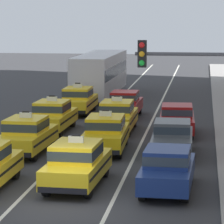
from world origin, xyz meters
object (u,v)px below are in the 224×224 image
object	(u,v)px
taxi_left_third	(53,115)
taxi_center_third	(117,115)
taxi_center_nearest	(77,163)
sedan_right_second	(172,137)
sedan_center_fourth	(125,103)
bus_left_fifth	(100,73)
taxi_center_second	(106,133)
sedan_right_nearest	(167,168)
sedan_right_third	(177,119)
taxi_left_second	(27,134)
taxi_left_fourth	(78,100)
traffic_light_pole	(200,103)

from	to	relation	value
taxi_left_third	taxi_center_third	world-z (taller)	same
taxi_center_nearest	sedan_right_second	bearing A→B (deg)	61.32
sedan_center_fourth	sedan_right_second	distance (m)	11.31
bus_left_fifth	sedan_center_fourth	xyz separation A→B (m)	(3.01, -9.60, -0.97)
taxi_center_second	sedan_right_nearest	distance (m)	7.30
taxi_center_nearest	sedan_right_third	size ratio (longest dim) A/B	1.06
taxi_left_second	taxi_center_nearest	xyz separation A→B (m)	(3.32, -5.40, 0.00)
sedan_right_third	taxi_center_third	bearing A→B (deg)	171.58
bus_left_fifth	sedan_right_nearest	distance (m)	27.30
bus_left_fifth	sedan_right_third	size ratio (longest dim) A/B	2.58
sedan_center_fourth	sedan_right_third	distance (m)	6.52
sedan_right_nearest	taxi_left_third	bearing A→B (deg)	120.72
sedan_right_second	taxi_left_third	bearing A→B (deg)	141.61
taxi_center_third	sedan_right_nearest	world-z (taller)	taxi_center_third
taxi_center_nearest	taxi_center_second	distance (m)	6.34
taxi_center_nearest	sedan_right_third	distance (m)	11.55
taxi_left_third	taxi_left_second	bearing A→B (deg)	-88.94
sedan_right_nearest	taxi_left_second	bearing A→B (deg)	139.73
taxi_center_third	taxi_left_fourth	bearing A→B (deg)	118.22
taxi_left_third	sedan_right_nearest	size ratio (longest dim) A/B	1.06
bus_left_fifth	sedan_right_third	bearing A→B (deg)	-67.15
sedan_center_fourth	traffic_light_pole	world-z (taller)	traffic_light_pole
bus_left_fifth	taxi_center_nearest	size ratio (longest dim) A/B	2.43
sedan_right_second	taxi_left_fourth	bearing A→B (deg)	118.83
bus_left_fifth	taxi_center_second	bearing A→B (deg)	-80.49
taxi_center_second	sedan_right_nearest	xyz separation A→B (m)	(3.18, -6.57, -0.03)
taxi_left_fourth	taxi_center_second	bearing A→B (deg)	-73.23
traffic_light_pole	taxi_left_fourth	bearing A→B (deg)	108.92
taxi_center_second	sedan_right_third	size ratio (longest dim) A/B	1.06
taxi_left_fourth	sedan_right_second	bearing A→B (deg)	-61.17
taxi_center_nearest	sedan_right_nearest	size ratio (longest dim) A/B	1.06
taxi_left_fourth	taxi_center_nearest	world-z (taller)	same
taxi_left_third	taxi_center_second	bearing A→B (deg)	-53.30
taxi_center_third	taxi_left_second	bearing A→B (deg)	-118.27
bus_left_fifth	sedan_center_fourth	world-z (taller)	bus_left_fifth
taxi_center_second	taxi_left_third	bearing A→B (deg)	126.70
taxi_left_second	bus_left_fifth	bearing A→B (deg)	89.65
bus_left_fifth	sedan_center_fourth	size ratio (longest dim) A/B	2.60
sedan_center_fourth	sedan_right_third	size ratio (longest dim) A/B	0.99
taxi_left_third	taxi_center_nearest	size ratio (longest dim) A/B	0.99
taxi_left_third	taxi_center_second	xyz separation A→B (m)	(3.57, -4.79, 0.00)
sedan_right_nearest	traffic_light_pole	world-z (taller)	traffic_light_pole
taxi_center_second	taxi_center_third	distance (m)	5.23
taxi_left_fourth	bus_left_fifth	size ratio (longest dim) A/B	0.41
taxi_center_nearest	sedan_right_nearest	xyz separation A→B (m)	(3.33, -0.23, -0.03)
taxi_left_second	bus_left_fifth	xyz separation A→B (m)	(0.13, 20.86, 0.94)
sedan_right_second	taxi_center_nearest	bearing A→B (deg)	-118.68
taxi_center_second	sedan_center_fourth	world-z (taller)	taxi_center_second
sedan_right_nearest	sedan_right_second	size ratio (longest dim) A/B	1.01
taxi_left_second	sedan_right_nearest	distance (m)	8.71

